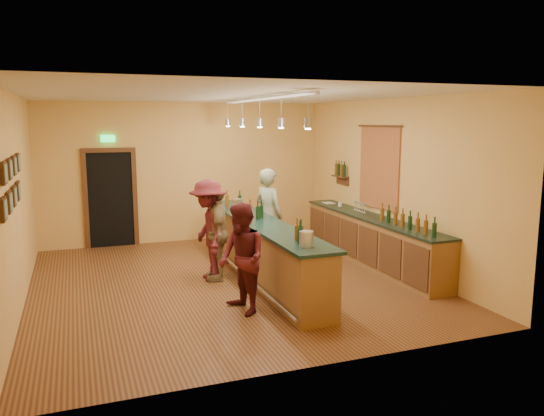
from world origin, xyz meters
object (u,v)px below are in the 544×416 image
object	(u,v)px
customer_c	(209,230)
bar_stool	(252,224)
customer_b	(217,233)
tasting_bar	(260,245)
back_counter	(371,239)
bartender	(269,215)
customer_a	(242,259)

from	to	relation	value
customer_c	bar_stool	bearing A→B (deg)	143.96
customer_b	customer_c	distance (m)	0.15
customer_b	bar_stool	world-z (taller)	customer_b
customer_c	tasting_bar	bearing A→B (deg)	74.60
back_counter	tasting_bar	xyz separation A→B (m)	(-2.37, -0.18, 0.12)
bartender	bar_stool	bearing A→B (deg)	-25.66
back_counter	bar_stool	size ratio (longest dim) A/B	6.58
tasting_bar	bar_stool	world-z (taller)	tasting_bar
customer_c	bar_stool	size ratio (longest dim) A/B	2.58
customer_b	customer_a	bearing A→B (deg)	7.36
back_counter	customer_b	distance (m)	3.13
tasting_bar	bartender	xyz separation A→B (m)	(0.55, 1.06, 0.33)
customer_b	bartender	bearing A→B (deg)	133.78
back_counter	customer_c	size ratio (longest dim) A/B	2.55
back_counter	customer_a	size ratio (longest dim) A/B	2.81
tasting_bar	customer_b	bearing A→B (deg)	164.94
bar_stool	bartender	bearing A→B (deg)	-91.70
tasting_bar	customer_c	size ratio (longest dim) A/B	2.86
customer_c	bartender	bearing A→B (deg)	120.26
customer_b	back_counter	bearing A→B (deg)	99.76
bartender	customer_a	world-z (taller)	bartender
customer_c	bar_stool	world-z (taller)	customer_c
back_counter	tasting_bar	distance (m)	2.38
bartender	bar_stool	size ratio (longest dim) A/B	2.70
customer_b	tasting_bar	bearing A→B (deg)	85.01
customer_b	bar_stool	size ratio (longest dim) A/B	2.42
bartender	customer_c	xyz separation A→B (m)	(-1.42, -0.81, -0.04)
back_counter	tasting_bar	world-z (taller)	tasting_bar
bartender	customer_c	bearing A→B (deg)	95.72
tasting_bar	bar_stool	xyz separation A→B (m)	(0.59, 2.20, -0.06)
customer_b	customer_c	bearing A→B (deg)	-100.88
back_counter	customer_a	distance (m)	3.64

